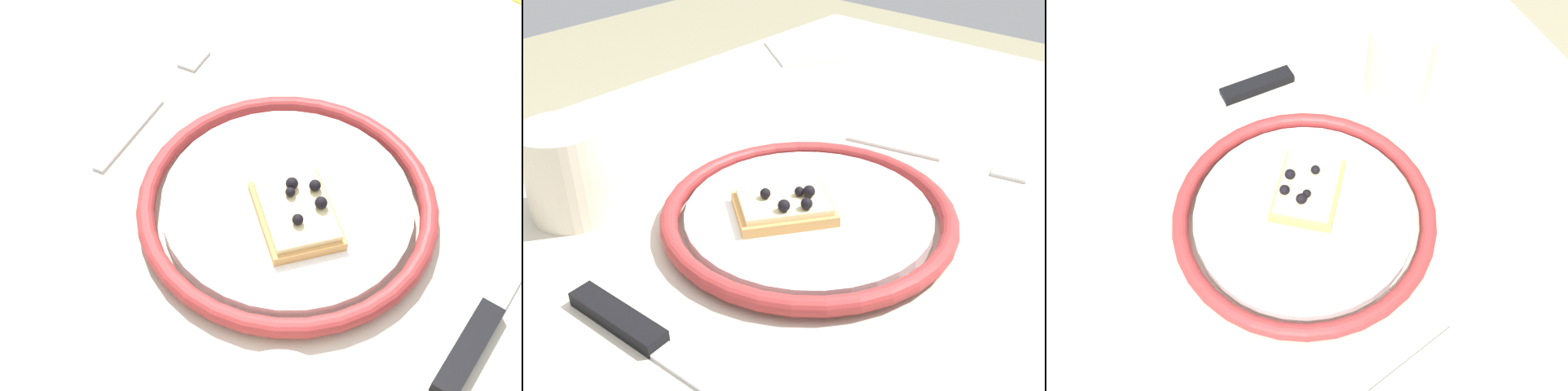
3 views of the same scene
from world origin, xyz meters
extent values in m
cube|color=#BCB29E|center=(0.00, 0.00, 0.72)|extent=(1.18, 0.88, 0.03)
cylinder|color=#4C4742|center=(0.53, -0.38, 0.35)|extent=(0.05, 0.05, 0.71)
cylinder|color=white|center=(-0.02, -0.04, 0.75)|extent=(0.23, 0.23, 0.02)
torus|color=maroon|center=(-0.02, -0.04, 0.75)|extent=(0.27, 0.27, 0.02)
cube|color=tan|center=(0.00, -0.05, 0.76)|extent=(0.11, 0.10, 0.01)
cube|color=beige|center=(0.00, -0.05, 0.77)|extent=(0.10, 0.09, 0.01)
sphere|color=black|center=(-0.02, -0.04, 0.78)|extent=(0.01, 0.01, 0.01)
sphere|color=black|center=(0.01, -0.06, 0.77)|extent=(0.01, 0.01, 0.01)
sphere|color=black|center=(0.00, -0.03, 0.77)|extent=(0.01, 0.01, 0.01)
sphere|color=black|center=(0.02, -0.04, 0.78)|extent=(0.01, 0.01, 0.01)
sphere|color=black|center=(-0.01, -0.04, 0.77)|extent=(0.01, 0.01, 0.01)
cube|color=silver|center=(0.17, 0.06, 0.74)|extent=(0.03, 0.15, 0.00)
cube|color=black|center=(0.17, -0.06, 0.74)|extent=(0.02, 0.09, 0.01)
cube|color=silver|center=(-0.20, -0.06, 0.74)|extent=(0.04, 0.11, 0.00)
cylinder|color=beige|center=(0.11, -0.22, 0.78)|extent=(0.08, 0.08, 0.09)
camera|label=1|loc=(0.20, -0.34, 1.22)|focal=46.29mm
camera|label=2|loc=(0.35, 0.26, 1.06)|focal=43.30mm
camera|label=3|loc=(-0.31, 0.09, 1.25)|focal=40.09mm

